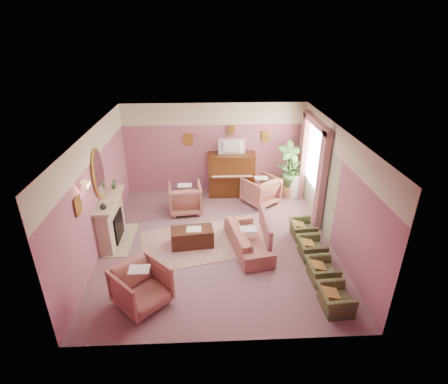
{
  "coord_description": "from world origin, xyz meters",
  "views": [
    {
      "loc": [
        -0.19,
        -7.23,
        4.85
      ],
      "look_at": [
        0.17,
        0.4,
        1.17
      ],
      "focal_mm": 28.0,
      "sensor_mm": 36.0,
      "label": 1
    }
  ],
  "objects_px": {
    "television": "(232,146)",
    "sofa": "(248,235)",
    "olive_chair_a": "(335,296)",
    "side_table": "(292,185)",
    "olive_chair_b": "(322,268)",
    "floral_armchair_left": "(185,197)",
    "olive_chair_d": "(302,227)",
    "olive_chair_c": "(311,246)",
    "floral_armchair_right": "(261,189)",
    "piano": "(231,175)",
    "coffee_table": "(192,237)",
    "floral_armchair_front": "(141,285)"
  },
  "relations": [
    {
      "from": "piano",
      "to": "olive_chair_d",
      "type": "distance_m",
      "value": 3.04
    },
    {
      "from": "television",
      "to": "olive_chair_b",
      "type": "xyz_separation_m",
      "value": [
        1.61,
        -4.15,
        -1.31
      ]
    },
    {
      "from": "sofa",
      "to": "side_table",
      "type": "height_order",
      "value": "sofa"
    },
    {
      "from": "piano",
      "to": "floral_armchair_right",
      "type": "distance_m",
      "value": 1.07
    },
    {
      "from": "coffee_table",
      "to": "floral_armchair_front",
      "type": "bearing_deg",
      "value": -114.33
    },
    {
      "from": "floral_armchair_front",
      "to": "olive_chair_d",
      "type": "relative_size",
      "value": 1.36
    },
    {
      "from": "coffee_table",
      "to": "olive_chair_d",
      "type": "bearing_deg",
      "value": 4.91
    },
    {
      "from": "olive_chair_b",
      "to": "side_table",
      "type": "relative_size",
      "value": 0.97
    },
    {
      "from": "olive_chair_b",
      "to": "olive_chair_d",
      "type": "relative_size",
      "value": 1.0
    },
    {
      "from": "television",
      "to": "olive_chair_b",
      "type": "bearing_deg",
      "value": -68.82
    },
    {
      "from": "sofa",
      "to": "floral_armchair_front",
      "type": "bearing_deg",
      "value": -141.59
    },
    {
      "from": "television",
      "to": "sofa",
      "type": "xyz_separation_m",
      "value": [
        0.21,
        -2.93,
        -1.22
      ]
    },
    {
      "from": "floral_armchair_right",
      "to": "side_table",
      "type": "distance_m",
      "value": 1.18
    },
    {
      "from": "television",
      "to": "olive_chair_c",
      "type": "distance_m",
      "value": 3.92
    },
    {
      "from": "olive_chair_a",
      "to": "side_table",
      "type": "distance_m",
      "value": 4.88
    },
    {
      "from": "floral_armchair_right",
      "to": "olive_chair_d",
      "type": "bearing_deg",
      "value": -67.73
    },
    {
      "from": "olive_chair_b",
      "to": "olive_chair_a",
      "type": "bearing_deg",
      "value": -90.0
    },
    {
      "from": "television",
      "to": "sofa",
      "type": "height_order",
      "value": "television"
    },
    {
      "from": "olive_chair_c",
      "to": "sofa",
      "type": "bearing_deg",
      "value": 164.06
    },
    {
      "from": "side_table",
      "to": "floral_armchair_left",
      "type": "bearing_deg",
      "value": -164.33
    },
    {
      "from": "piano",
      "to": "olive_chair_b",
      "type": "distance_m",
      "value": 4.51
    },
    {
      "from": "sofa",
      "to": "olive_chair_b",
      "type": "xyz_separation_m",
      "value": [
        1.4,
        -1.22,
        -0.08
      ]
    },
    {
      "from": "floral_armchair_left",
      "to": "television",
      "type": "bearing_deg",
      "value": 36.38
    },
    {
      "from": "olive_chair_d",
      "to": "television",
      "type": "bearing_deg",
      "value": 122.66
    },
    {
      "from": "floral_armchair_left",
      "to": "olive_chair_a",
      "type": "distance_m",
      "value": 4.95
    },
    {
      "from": "sofa",
      "to": "side_table",
      "type": "distance_m",
      "value": 3.29
    },
    {
      "from": "piano",
      "to": "sofa",
      "type": "relative_size",
      "value": 0.75
    },
    {
      "from": "floral_armchair_left",
      "to": "sofa",
      "type": "bearing_deg",
      "value": -50.44
    },
    {
      "from": "piano",
      "to": "olive_chair_c",
      "type": "relative_size",
      "value": 2.06
    },
    {
      "from": "sofa",
      "to": "floral_armchair_left",
      "type": "relative_size",
      "value": 2.02
    },
    {
      "from": "floral_armchair_left",
      "to": "olive_chair_b",
      "type": "bearing_deg",
      "value": -46.43
    },
    {
      "from": "piano",
      "to": "floral_armchair_left",
      "type": "distance_m",
      "value": 1.75
    },
    {
      "from": "television",
      "to": "floral_armchair_right",
      "type": "bearing_deg",
      "value": -35.93
    },
    {
      "from": "sofa",
      "to": "olive_chair_b",
      "type": "distance_m",
      "value": 1.86
    },
    {
      "from": "piano",
      "to": "olive_chair_a",
      "type": "xyz_separation_m",
      "value": [
        1.61,
        -5.02,
        -0.36
      ]
    },
    {
      "from": "piano",
      "to": "olive_chair_c",
      "type": "bearing_deg",
      "value": -64.55
    },
    {
      "from": "piano",
      "to": "coffee_table",
      "type": "height_order",
      "value": "piano"
    },
    {
      "from": "piano",
      "to": "floral_armchair_right",
      "type": "xyz_separation_m",
      "value": [
        0.83,
        -0.65,
        -0.19
      ]
    },
    {
      "from": "sofa",
      "to": "olive_chair_a",
      "type": "bearing_deg",
      "value": -55.54
    },
    {
      "from": "floral_armchair_left",
      "to": "olive_chair_d",
      "type": "distance_m",
      "value": 3.34
    },
    {
      "from": "floral_armchair_left",
      "to": "side_table",
      "type": "bearing_deg",
      "value": 15.67
    },
    {
      "from": "piano",
      "to": "floral_armchair_right",
      "type": "height_order",
      "value": "piano"
    },
    {
      "from": "olive_chair_d",
      "to": "side_table",
      "type": "xyz_separation_m",
      "value": [
        0.28,
        2.41,
        0.06
      ]
    },
    {
      "from": "coffee_table",
      "to": "sofa",
      "type": "relative_size",
      "value": 0.54
    },
    {
      "from": "olive_chair_a",
      "to": "side_table",
      "type": "bearing_deg",
      "value": 86.66
    },
    {
      "from": "floral_armchair_left",
      "to": "side_table",
      "type": "relative_size",
      "value": 1.32
    },
    {
      "from": "olive_chair_c",
      "to": "olive_chair_d",
      "type": "xyz_separation_m",
      "value": [
        0.0,
        0.82,
        0.0
      ]
    },
    {
      "from": "floral_armchair_right",
      "to": "olive_chair_c",
      "type": "xyz_separation_m",
      "value": [
        0.78,
        -2.73,
        -0.17
      ]
    },
    {
      "from": "olive_chair_b",
      "to": "olive_chair_c",
      "type": "height_order",
      "value": "same"
    },
    {
      "from": "floral_armchair_front",
      "to": "side_table",
      "type": "bearing_deg",
      "value": 49.64
    }
  ]
}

